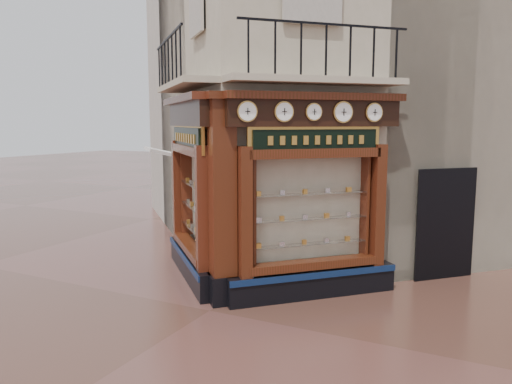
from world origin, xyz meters
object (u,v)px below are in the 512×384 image
Objects in this scene: signboard_left at (187,138)px; clock_a at (247,111)px; clock_b at (284,112)px; clock_c at (314,112)px; corner_pilaster at (222,202)px; signboard_right at (316,140)px; clock_d at (343,112)px; awning at (166,252)px; clock_e at (374,112)px.

clock_a is at bearing -162.83° from signboard_left.
clock_b is 1.13× the size of clock_c.
corner_pilaster reaches higher than signboard_right.
signboard_right is (2.92, 0.00, 0.00)m from signboard_left.
clock_d reaches higher than clock_b.
clock_a and clock_b have the same top height.
clock_d is at bearing -10.74° from corner_pilaster.
clock_d is 0.21× the size of signboard_right.
corner_pilaster is 2.84m from clock_d.
clock_a is 0.26× the size of awning.
signboard_right is at bearing 167.55° from clock_d.
clock_e is at bearing 0.00° from clock_c.
clock_a is at bearing -175.46° from signboard_right.
corner_pilaster is 2.03× the size of signboard_right.
signboard_left is at bearing 132.02° from clock_c.
clock_a is 1.02× the size of clock_e.
clock_e reaches higher than clock_c.
awning is (-3.28, 2.58, -1.95)m from corner_pilaster.
clock_d is at bearing -180.00° from clock_e.
clock_a is at bearing -169.39° from awning.
corner_pilaster is at bearing 171.68° from clock_e.
clock_b reaches higher than clock_c.
clock_e is 0.17× the size of signboard_left.
clock_e reaches higher than signboard_right.
clock_c is (0.91, 0.91, -0.00)m from clock_a.
corner_pilaster is 4.61m from awning.
clock_b is at bearing -180.00° from clock_c.
awning is (-4.33, 2.13, -3.62)m from clock_b.
corner_pilaster is at bearing 157.94° from clock_b.
clock_b is at bearing -147.82° from signboard_left.
clock_c is at bearing -14.55° from corner_pilaster.
corner_pilaster reaches higher than clock_c.
signboard_left is 1.12× the size of signboard_right.
awning is 5.88m from signboard_right.
signboard_right is (4.75, -1.56, 3.10)m from awning.
clock_d is 0.67m from clock_e.
corner_pilaster reaches higher than clock_e.
corner_pilaster reaches higher than signboard_left.
signboard_left is (1.82, -1.56, 3.10)m from awning.
awning is at bearing 121.04° from clock_d.
signboard_left is at bearing 135.00° from signboard_right.
signboard_right is at bearing 9.02° from clock_b.
clock_d is at bearing -148.96° from awning.
corner_pilaster is 2.72× the size of awning.
awning is (-5.65, 0.81, -3.62)m from clock_e.
clock_b reaches higher than clock_e.
signboard_right is (0.41, 0.57, -0.52)m from clock_b.
signboard_right is at bearing 46.58° from clock_c.
signboard_right is (-0.91, -0.75, -0.52)m from clock_e.
signboard_right reaches higher than awning.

